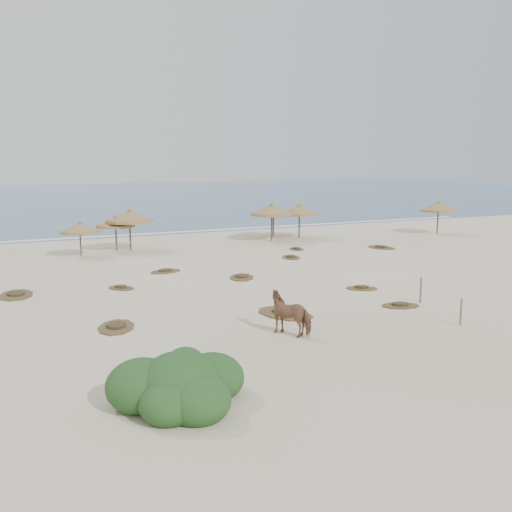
% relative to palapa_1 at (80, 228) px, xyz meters
% --- Properties ---
extents(ground, '(160.00, 160.00, 0.00)m').
position_rel_palapa_1_xyz_m(ground, '(5.54, -16.88, -1.87)').
color(ground, beige).
rests_on(ground, ground).
extents(ocean, '(200.00, 100.00, 0.01)m').
position_rel_palapa_1_xyz_m(ocean, '(5.54, 58.12, -1.87)').
color(ocean, '#285079').
rests_on(ocean, ground).
extents(foam_line, '(70.00, 0.60, 0.01)m').
position_rel_palapa_1_xyz_m(foam_line, '(5.54, 9.12, -1.87)').
color(foam_line, white).
rests_on(foam_line, ground).
extents(palapa_1, '(2.84, 2.84, 2.41)m').
position_rel_palapa_1_xyz_m(palapa_1, '(0.00, 0.00, 0.00)').
color(palapa_1, brown).
rests_on(palapa_1, ground).
extents(palapa_2, '(3.25, 3.25, 2.57)m').
position_rel_palapa_1_xyz_m(palapa_2, '(2.62, 1.44, 0.12)').
color(palapa_2, brown).
rests_on(palapa_2, ground).
extents(palapa_3, '(4.17, 4.17, 3.04)m').
position_rel_palapa_1_xyz_m(palapa_3, '(3.55, 1.13, 0.49)').
color(palapa_3, brown).
rests_on(palapa_3, ground).
extents(palapa_4, '(4.12, 4.12, 3.09)m').
position_rel_palapa_1_xyz_m(palapa_4, '(14.64, 1.02, 0.53)').
color(palapa_4, brown).
rests_on(palapa_4, ground).
extents(palapa_5, '(3.09, 3.09, 2.73)m').
position_rel_palapa_1_xyz_m(palapa_5, '(15.63, 2.70, 0.25)').
color(palapa_5, brown).
rests_on(palapa_5, ground).
extents(palapa_6, '(3.10, 3.10, 2.88)m').
position_rel_palapa_1_xyz_m(palapa_6, '(17.47, 1.66, 0.37)').
color(palapa_6, brown).
rests_on(palapa_6, ground).
extents(palapa_7, '(3.79, 3.79, 2.93)m').
position_rel_palapa_1_xyz_m(palapa_7, '(29.53, -1.11, 0.40)').
color(palapa_7, brown).
rests_on(palapa_7, ground).
extents(horse, '(1.71, 2.02, 1.57)m').
position_rel_palapa_1_xyz_m(horse, '(4.61, -20.71, -1.09)').
color(horse, brown).
rests_on(horse, ground).
extents(fence_post_near, '(0.09, 0.09, 1.05)m').
position_rel_palapa_1_xyz_m(fence_post_near, '(11.14, -22.54, -1.34)').
color(fence_post_near, '#6F6253').
rests_on(fence_post_near, ground).
extents(fence_post_far, '(0.09, 0.09, 1.18)m').
position_rel_palapa_1_xyz_m(fence_post_far, '(12.07, -19.16, -1.28)').
color(fence_post_far, '#6F6253').
rests_on(fence_post_far, ground).
extents(bush, '(3.77, 3.32, 1.69)m').
position_rel_palapa_1_xyz_m(bush, '(-1.04, -24.98, -1.32)').
color(bush, '#295022').
rests_on(bush, ground).
extents(scrub_1, '(1.80, 2.53, 0.16)m').
position_rel_palapa_1_xyz_m(scrub_1, '(-4.43, -10.00, -1.82)').
color(scrub_1, brown).
rests_on(scrub_1, ground).
extents(scrub_2, '(1.62, 1.74, 0.16)m').
position_rel_palapa_1_xyz_m(scrub_2, '(0.40, -10.63, -1.82)').
color(scrub_2, brown).
rests_on(scrub_2, ground).
extents(scrub_3, '(2.08, 2.39, 0.16)m').
position_rel_palapa_1_xyz_m(scrub_3, '(6.91, -10.82, -1.82)').
color(scrub_3, brown).
rests_on(scrub_3, ground).
extents(scrub_4, '(1.87, 1.69, 0.16)m').
position_rel_palapa_1_xyz_m(scrub_4, '(11.28, -15.78, -1.82)').
color(scrub_4, brown).
rests_on(scrub_4, ground).
extents(scrub_5, '(1.97, 2.52, 0.16)m').
position_rel_palapa_1_xyz_m(scrub_5, '(20.25, -5.55, -1.82)').
color(scrub_5, brown).
rests_on(scrub_5, ground).
extents(scrub_7, '(1.63, 2.03, 0.16)m').
position_rel_palapa_1_xyz_m(scrub_7, '(12.34, -6.43, -1.82)').
color(scrub_7, brown).
rests_on(scrub_7, ground).
extents(scrub_9, '(2.56, 3.13, 0.16)m').
position_rel_palapa_1_xyz_m(scrub_9, '(5.63, -18.26, -1.82)').
color(scrub_9, brown).
rests_on(scrub_9, ground).
extents(scrub_10, '(1.16, 1.59, 0.16)m').
position_rel_palapa_1_xyz_m(scrub_10, '(14.31, -3.60, -1.82)').
color(scrub_10, brown).
rests_on(scrub_10, ground).
extents(scrub_11, '(1.96, 2.44, 0.16)m').
position_rel_palapa_1_xyz_m(scrub_11, '(-1.17, -17.24, -1.82)').
color(scrub_11, brown).
rests_on(scrub_11, ground).
extents(scrub_12, '(1.95, 1.57, 0.16)m').
position_rel_palapa_1_xyz_m(scrub_12, '(10.84, -19.29, -1.82)').
color(scrub_12, brown).
rests_on(scrub_12, ground).
extents(scrub_13, '(2.07, 1.58, 0.16)m').
position_rel_palapa_1_xyz_m(scrub_13, '(3.60, -7.47, -1.82)').
color(scrub_13, brown).
rests_on(scrub_13, ground).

